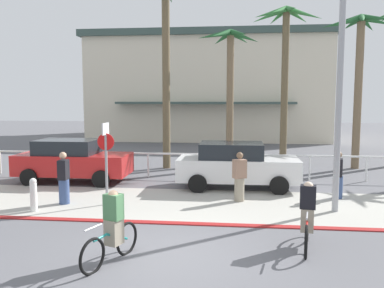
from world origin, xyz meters
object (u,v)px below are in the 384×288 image
object	(u,v)px
cyclist_teal_1	(112,228)
palm_tree_1	(165,31)
car_red_1	(72,160)
cyclist_red_0	(307,217)
palm_tree_4	(359,54)
pedestrian_1	(338,177)
stop_sign_bike_lane	(106,152)
pedestrian_2	(64,180)
car_white_2	(236,165)
streetlight_curb	(343,63)
palm_tree_3	(285,44)
palm_tree_2	(230,65)
pedestrian_0	(239,179)
bollard_0	(34,194)

from	to	relation	value
cyclist_teal_1	palm_tree_1	bearing A→B (deg)	94.49
car_red_1	cyclist_red_0	size ratio (longest dim) A/B	2.45
palm_tree_4	pedestrian_1	xyz separation A→B (m)	(-2.24, -6.20, -4.64)
stop_sign_bike_lane	pedestrian_2	bearing A→B (deg)	-178.10
stop_sign_bike_lane	car_white_2	bearing A→B (deg)	35.62
cyclist_red_0	streetlight_curb	bearing A→B (deg)	64.65
palm_tree_3	stop_sign_bike_lane	bearing A→B (deg)	-124.13
palm_tree_2	pedestrian_2	distance (m)	10.89
stop_sign_bike_lane	pedestrian_0	distance (m)	4.29
car_red_1	cyclist_teal_1	size ratio (longest dim) A/B	2.55
palm_tree_3	palm_tree_1	bearing A→B (deg)	-156.76
palm_tree_4	stop_sign_bike_lane	bearing A→B (deg)	-140.70
pedestrian_2	palm_tree_3	bearing A→B (deg)	50.67
palm_tree_1	streetlight_curb	bearing A→B (deg)	-49.02
palm_tree_2	car_red_1	xyz separation A→B (m)	(-6.07, -5.38, -4.11)
stop_sign_bike_lane	pedestrian_2	size ratio (longest dim) A/B	1.55
palm_tree_1	pedestrian_1	size ratio (longest dim) A/B	5.40
streetlight_curb	car_white_2	world-z (taller)	streetlight_curb
palm_tree_4	pedestrian_2	world-z (taller)	palm_tree_4
streetlight_curb	cyclist_teal_1	size ratio (longest dim) A/B	4.34
palm_tree_2	pedestrian_0	bearing A→B (deg)	-86.38
pedestrian_0	palm_tree_1	bearing A→B (deg)	119.73
bollard_0	palm_tree_3	distance (m)	14.37
palm_tree_3	streetlight_curb	bearing A→B (deg)	-87.08
pedestrian_0	cyclist_teal_1	bearing A→B (deg)	-116.52
streetlight_curb	palm_tree_2	bearing A→B (deg)	110.15
stop_sign_bike_lane	car_red_1	xyz separation A→B (m)	(-2.48, 3.29, -0.81)
palm_tree_1	car_red_1	distance (m)	7.34
streetlight_curb	palm_tree_4	xyz separation A→B (m)	(2.69, 8.05, 1.08)
car_white_2	palm_tree_4	bearing A→B (deg)	41.71
streetlight_curb	cyclist_red_0	world-z (taller)	streetlight_curb
car_red_1	cyclist_teal_1	xyz separation A→B (m)	(3.99, -7.55, -0.18)
stop_sign_bike_lane	car_red_1	world-z (taller)	stop_sign_bike_lane
stop_sign_bike_lane	palm_tree_3	bearing A→B (deg)	55.87
pedestrian_0	car_white_2	bearing A→B (deg)	92.97
palm_tree_4	car_red_1	distance (m)	13.62
stop_sign_bike_lane	car_white_2	distance (m)	4.97
palm_tree_4	cyclist_red_0	distance (m)	12.43
bollard_0	cyclist_teal_1	xyz separation A→B (m)	(3.41, -3.30, 0.18)
streetlight_curb	car_red_1	bearing A→B (deg)	159.33
palm_tree_3	car_red_1	size ratio (longest dim) A/B	1.81
pedestrian_2	palm_tree_2	bearing A→B (deg)	60.37
stop_sign_bike_lane	palm_tree_4	world-z (taller)	palm_tree_4
palm_tree_3	pedestrian_1	size ratio (longest dim) A/B	5.04
stop_sign_bike_lane	cyclist_teal_1	xyz separation A→B (m)	(1.52, -4.26, -0.98)
car_white_2	pedestrian_2	size ratio (longest dim) A/B	2.66
streetlight_curb	pedestrian_0	distance (m)	4.64
cyclist_teal_1	palm_tree_2	bearing A→B (deg)	80.87
palm_tree_1	palm_tree_4	xyz separation A→B (m)	(8.92, 0.88, -1.06)
palm_tree_4	pedestrian_0	distance (m)	9.96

